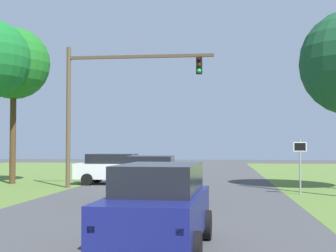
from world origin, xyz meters
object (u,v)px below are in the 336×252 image
Objects in this scene: red_suv_near at (159,205)px; extra_tree_1 at (14,64)px; keep_moving_sign at (300,159)px; pickup_truck_lead at (152,179)px; traffic_light at (107,93)px; crossing_suv_far at (115,168)px.

red_suv_near is 0.50× the size of extra_tree_1.
extra_tree_1 is at bearing 164.38° from keep_moving_sign.
pickup_truck_lead is 8.56m from traffic_light.
traffic_light reaches higher than red_suv_near.
red_suv_near reaches higher than crossing_suv_far.
red_suv_near is 18.02m from crossing_suv_far.
crossing_suv_far is at bearing 111.19° from pickup_truck_lead.
traffic_light is 10.71m from keep_moving_sign.
pickup_truck_lead is at bearing -42.19° from extra_tree_1.
keep_moving_sign is 11.04m from crossing_suv_far.
keep_moving_sign is 17.63m from extra_tree_1.
extra_tree_1 reaches higher than crossing_suv_far.
traffic_light reaches higher than crossing_suv_far.
extra_tree_1 is at bearing 137.81° from pickup_truck_lead.
pickup_truck_lead is 14.52m from extra_tree_1.
red_suv_near is 13.53m from keep_moving_sign.
extra_tree_1 is (-16.11, 4.51, 5.55)m from keep_moving_sign.
traffic_light is at bearing 166.62° from keep_moving_sign.
crossing_suv_far is at bearing 91.54° from traffic_light.
crossing_suv_far is 8.81m from extra_tree_1.
extra_tree_1 reaches higher than pickup_truck_lead.
pickup_truck_lead is 2.12× the size of keep_moving_sign.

